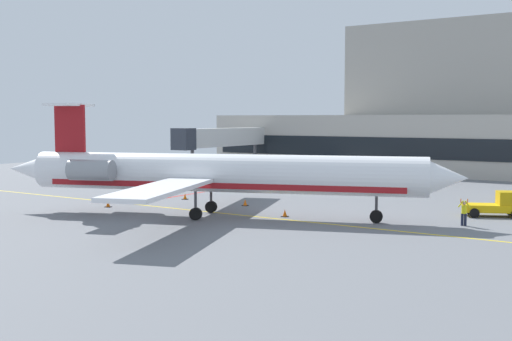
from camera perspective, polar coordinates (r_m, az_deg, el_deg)
name	(u,v)px	position (r m, az deg, el deg)	size (l,w,h in m)	color
ground	(201,218)	(46.54, -5.05, -4.33)	(120.00, 120.00, 0.11)	slate
terminal_building	(446,114)	(87.83, 17.00, 4.96)	(59.44, 15.21, 20.19)	#ADA89E
jet_bridge_west	(220,138)	(82.08, -3.31, 2.99)	(2.40, 18.47, 6.11)	silver
regional_jet	(215,174)	(46.28, -3.77, -0.28)	(34.06, 26.29, 8.45)	white
baggage_tug	(245,170)	(77.32, -0.97, 0.06)	(3.69, 2.32, 2.03)	#19389E
belt_loader	(499,205)	(49.94, 21.29, -2.93)	(4.53, 3.32, 1.89)	#E5B20C
fuel_tank	(315,167)	(76.71, 5.39, 0.30)	(8.06, 2.41, 2.34)	white
marshaller	(464,212)	(44.87, 18.46, -3.63)	(0.81, 0.37, 1.85)	#191E33
safety_cone_alpha	(285,213)	(46.56, 2.65, -3.94)	(0.47, 0.47, 0.55)	orange
safety_cone_bravo	(245,203)	(52.31, -1.00, -2.97)	(0.47, 0.47, 0.55)	orange
safety_cone_charlie	(185,197)	(56.72, -6.50, -2.39)	(0.47, 0.47, 0.55)	orange
safety_cone_delta	(108,204)	(52.95, -13.36, -3.00)	(0.47, 0.47, 0.55)	orange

